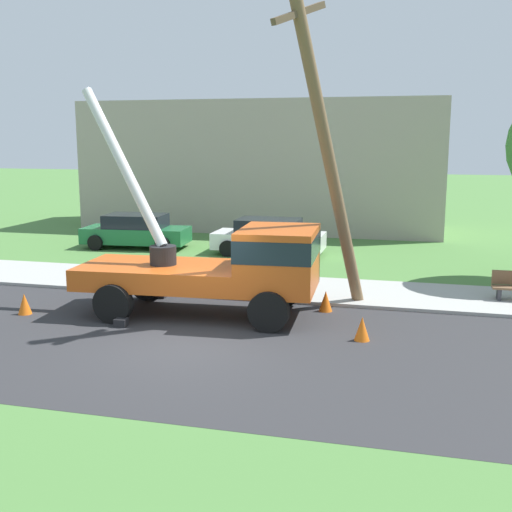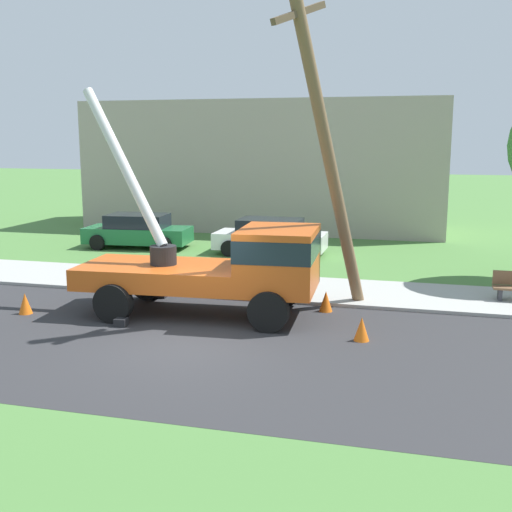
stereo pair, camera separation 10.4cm
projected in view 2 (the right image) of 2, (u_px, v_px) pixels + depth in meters
name	position (u px, v px, depth m)	size (l,w,h in m)	color
ground_plane	(293.00, 252.00, 25.80)	(120.00, 120.00, 0.00)	#477538
road_asphalt	(187.00, 343.00, 14.39)	(80.00, 7.94, 0.01)	#2B2B2D
sidewalk_strip	(251.00, 286.00, 19.69)	(80.00, 3.23, 0.10)	#9E9E99
utility_truck	(229.00, 263.00, 16.38)	(6.90, 3.21, 5.98)	#C65119
leaning_utility_pole	(326.00, 146.00, 16.07)	(2.14, 3.24, 8.59)	brown
traffic_cone_ahead	(362.00, 329.00, 14.51)	(0.36, 0.36, 0.56)	orange
traffic_cone_behind	(25.00, 303.00, 16.74)	(0.36, 0.36, 0.56)	orange
traffic_cone_curbside	(326.00, 301.00, 16.97)	(0.36, 0.36, 0.56)	orange
parked_sedan_green	(138.00, 231.00, 26.82)	(4.54, 2.26, 1.42)	#1E6638
parked_sedan_white	(270.00, 237.00, 25.28)	(4.41, 2.04, 1.42)	silver
lowrise_building_backdrop	(266.00, 165.00, 32.72)	(18.00, 6.00, 6.40)	#A5998C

